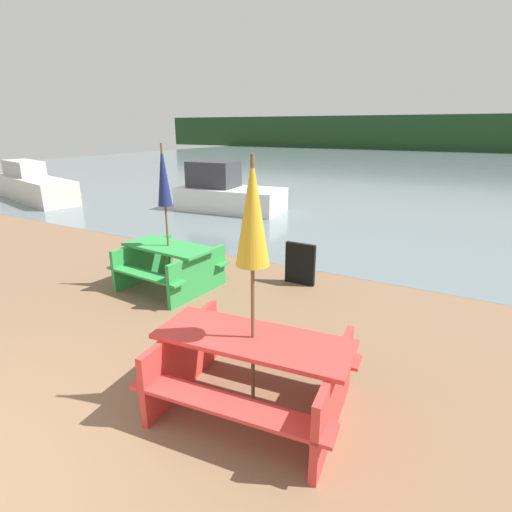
# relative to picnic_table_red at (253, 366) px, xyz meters

# --- Properties ---
(water) EXTENTS (60.00, 50.00, 0.00)m
(water) POSITION_rel_picnic_table_red_xyz_m (-1.57, 29.06, -0.48)
(water) COLOR slate
(water) RESTS_ON ground_plane
(far_treeline) EXTENTS (80.00, 1.60, 4.00)m
(far_treeline) POSITION_rel_picnic_table_red_xyz_m (-1.57, 49.06, 1.53)
(far_treeline) COLOR #1E3D1E
(far_treeline) RESTS_ON water
(picnic_table_red) EXTENTS (2.03, 1.57, 0.79)m
(picnic_table_red) POSITION_rel_picnic_table_red_xyz_m (0.00, 0.00, 0.00)
(picnic_table_red) COLOR red
(picnic_table_red) RESTS_ON ground_plane
(picnic_table_green) EXTENTS (1.67, 1.49, 0.76)m
(picnic_table_green) POSITION_rel_picnic_table_red_xyz_m (-2.82, 2.03, -0.02)
(picnic_table_green) COLOR green
(picnic_table_green) RESTS_ON ground_plane
(umbrella_navy) EXTENTS (0.23, 0.23, 2.45)m
(umbrella_navy) POSITION_rel_picnic_table_red_xyz_m (-2.82, 2.03, 1.44)
(umbrella_navy) COLOR brown
(umbrella_navy) RESTS_ON ground_plane
(umbrella_gold) EXTENTS (0.30, 0.30, 2.48)m
(umbrella_gold) POSITION_rel_picnic_table_red_xyz_m (0.00, 0.00, 1.50)
(umbrella_gold) COLOR brown
(umbrella_gold) RESTS_ON ground_plane
(boat) EXTENTS (3.62, 1.98, 1.60)m
(boat) POSITION_rel_picnic_table_red_xyz_m (-5.72, 8.24, 0.11)
(boat) COLOR silver
(boat) RESTS_ON water
(boat_second) EXTENTS (5.14, 2.45, 1.44)m
(boat_second) POSITION_rel_picnic_table_red_xyz_m (-13.28, 6.30, 0.08)
(boat_second) COLOR beige
(boat_second) RESTS_ON water
(signboard) EXTENTS (0.55, 0.08, 0.75)m
(signboard) POSITION_rel_picnic_table_red_xyz_m (-0.91, 3.30, -0.10)
(signboard) COLOR black
(signboard) RESTS_ON ground_plane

